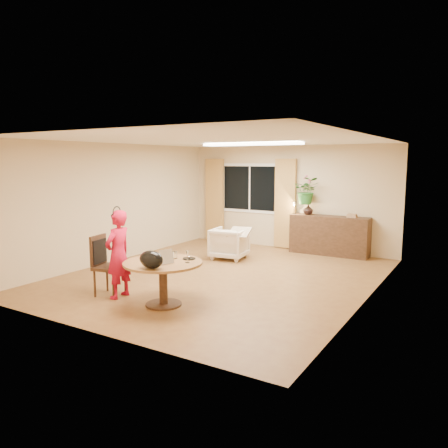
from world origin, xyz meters
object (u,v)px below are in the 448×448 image
Objects in this scene: dining_table at (163,271)px; sideboard at (329,235)px; dining_chair at (110,266)px; armchair at (229,243)px; child at (118,254)px.

dining_table is 5.04m from sideboard.
dining_chair is 3.41m from armchair.
dining_table is at bearing 90.51° from child.
dining_chair is at bearing -177.53° from dining_table.
dining_table is 0.65× the size of sideboard.
armchair is 2.42m from sideboard.
dining_chair is 1.29× the size of armchair.
child is 5.35m from sideboard.
sideboard is (2.13, 4.98, -0.04)m from dining_chair.
child is 0.78× the size of sideboard.
dining_chair is at bearing -97.08° from child.
dining_chair is at bearing -113.18° from sideboard.
dining_table is 1.56× the size of armchair.
child reaches higher than armchair.
dining_chair reaches higher than armchair.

